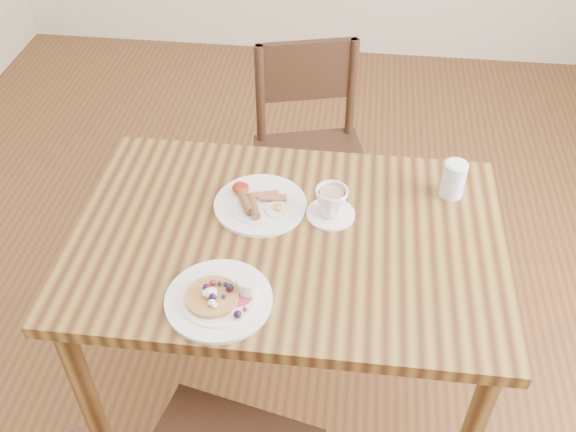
{
  "coord_description": "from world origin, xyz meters",
  "views": [
    {
      "loc": [
        0.15,
        -1.27,
        1.99
      ],
      "look_at": [
        0.0,
        0.0,
        0.82
      ],
      "focal_mm": 40.0,
      "sensor_mm": 36.0,
      "label": 1
    }
  ],
  "objects_px": {
    "chair_far": "(311,149)",
    "teacup_saucer": "(331,203)",
    "dining_table": "(288,259)",
    "water_glass": "(453,179)",
    "pancake_plate": "(221,297)",
    "breakfast_plate": "(259,203)"
  },
  "relations": [
    {
      "from": "pancake_plate",
      "to": "water_glass",
      "type": "relative_size",
      "value": 2.41
    },
    {
      "from": "water_glass",
      "to": "chair_far",
      "type": "bearing_deg",
      "value": 131.26
    },
    {
      "from": "pancake_plate",
      "to": "water_glass",
      "type": "xyz_separation_m",
      "value": [
        0.6,
        0.49,
        0.04
      ]
    },
    {
      "from": "chair_far",
      "to": "breakfast_plate",
      "type": "distance_m",
      "value": 0.71
    },
    {
      "from": "chair_far",
      "to": "breakfast_plate",
      "type": "bearing_deg",
      "value": 66.48
    },
    {
      "from": "dining_table",
      "to": "water_glass",
      "type": "distance_m",
      "value": 0.54
    },
    {
      "from": "chair_far",
      "to": "teacup_saucer",
      "type": "relative_size",
      "value": 6.29
    },
    {
      "from": "chair_far",
      "to": "pancake_plate",
      "type": "relative_size",
      "value": 3.26
    },
    {
      "from": "teacup_saucer",
      "to": "pancake_plate",
      "type": "bearing_deg",
      "value": -125.29
    },
    {
      "from": "pancake_plate",
      "to": "chair_far",
      "type": "bearing_deg",
      "value": 82.36
    },
    {
      "from": "chair_far",
      "to": "pancake_plate",
      "type": "xyz_separation_m",
      "value": [
        -0.14,
        -1.01,
        0.27
      ]
    },
    {
      "from": "breakfast_plate",
      "to": "teacup_saucer",
      "type": "distance_m",
      "value": 0.21
    },
    {
      "from": "dining_table",
      "to": "pancake_plate",
      "type": "height_order",
      "value": "pancake_plate"
    },
    {
      "from": "pancake_plate",
      "to": "teacup_saucer",
      "type": "bearing_deg",
      "value": 54.71
    },
    {
      "from": "pancake_plate",
      "to": "dining_table",
      "type": "bearing_deg",
      "value": 61.8
    },
    {
      "from": "water_glass",
      "to": "dining_table",
      "type": "bearing_deg",
      "value": -153.35
    },
    {
      "from": "pancake_plate",
      "to": "teacup_saucer",
      "type": "xyz_separation_m",
      "value": [
        0.25,
        0.35,
        0.03
      ]
    },
    {
      "from": "pancake_plate",
      "to": "water_glass",
      "type": "bearing_deg",
      "value": 39.22
    },
    {
      "from": "chair_far",
      "to": "water_glass",
      "type": "distance_m",
      "value": 0.77
    },
    {
      "from": "chair_far",
      "to": "breakfast_plate",
      "type": "xyz_separation_m",
      "value": [
        -0.1,
        -0.65,
        0.27
      ]
    },
    {
      "from": "breakfast_plate",
      "to": "teacup_saucer",
      "type": "height_order",
      "value": "teacup_saucer"
    },
    {
      "from": "dining_table",
      "to": "breakfast_plate",
      "type": "xyz_separation_m",
      "value": [
        -0.1,
        0.11,
        0.11
      ]
    }
  ]
}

